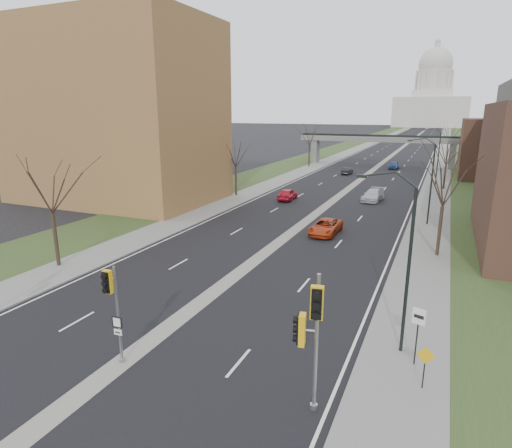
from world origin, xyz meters
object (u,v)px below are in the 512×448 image
Objects in this scene: signal_pole_median at (112,299)px; car_right_near at (326,227)px; car_left_far at (347,171)px; car_right_mid at (373,195)px; speed_limit_sign at (418,326)px; warning_sign at (425,362)px; car_right_far at (394,165)px; car_left_near at (288,194)px; signal_pole_right at (311,325)px.

car_right_near is (3.11, 25.06, -2.62)m from signal_pole_median.
car_left_far is 23.88m from car_right_mid.
speed_limit_sign reaches higher than car_left_far.
warning_sign is 0.43× the size of car_right_far.
speed_limit_sign reaches higher than car_left_near.
speed_limit_sign reaches higher than car_right_far.
car_right_mid is (-8.18, 38.89, -0.62)m from warning_sign.
car_left_far is at bearing 89.49° from signal_pole_median.
car_right_near is 0.97× the size of car_right_mid.
car_left_near is 1.01× the size of car_right_far.
car_right_mid is at bearing 118.46° from speed_limit_sign.
signal_pole_right is 65.77m from car_left_far.
signal_pole_right is 6.29m from speed_limit_sign.
car_right_mid is (-4.17, 42.09, -2.97)m from signal_pole_right.
signal_pole_right is 75.78m from car_right_far.
signal_pole_median is at bearing -156.46° from warning_sign.
signal_pole_median is at bearing -139.89° from speed_limit_sign.
warning_sign is at bearing -58.72° from speed_limit_sign.
speed_limit_sign reaches higher than car_right_near.
warning_sign is at bearing 12.40° from signal_pole_median.
car_right_near is at bearing 103.99° from car_left_far.
signal_pole_median is 0.95× the size of car_right_near.
car_right_far is at bearing -106.83° from car_left_near.
car_left_near is at bearing 99.79° from signal_pole_right.
car_left_far is at bearing 89.78° from signal_pole_right.
car_right_mid is at bearing 84.61° from signal_pole_right.
car_left_near is (-14.55, 38.22, -2.96)m from signal_pole_right.
car_left_far is 0.73× the size of car_right_near.
car_left_far is 40.48m from car_right_near.
speed_limit_sign is at bearing 109.66° from car_left_far.
car_left_far is at bearing 100.92° from car_right_near.
signal_pole_right is 41.01m from car_left_near.
signal_pole_right reaches higher than car_right_far.
signal_pole_median is 1.06× the size of car_left_near.
car_left_near reaches higher than car_left_far.
speed_limit_sign is 1.45× the size of warning_sign.
signal_pole_median reaches higher than car_right_far.
car_right_mid is at bearing 80.10° from signal_pole_median.
speed_limit_sign is at bearing 19.87° from signal_pole_median.
signal_pole_right is at bearing 107.83° from car_left_near.
warning_sign reaches higher than car_left_far.
car_left_near is 0.87× the size of car_right_mid.
car_right_far is at bearing 83.01° from signal_pole_right.
speed_limit_sign is at bearing -62.83° from car_right_near.
car_left_near is (-5.62, 38.72, -2.55)m from signal_pole_median.
car_left_near is 16.21m from car_right_near.
signal_pole_right is 1.28× the size of car_right_far.
signal_pole_median is 8.96m from signal_pole_right.
signal_pole_median reaches higher than car_right_mid.
signal_pole_right reaches higher than speed_limit_sign.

